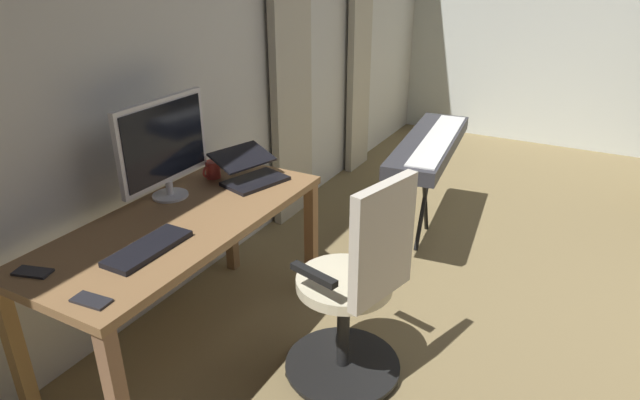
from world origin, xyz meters
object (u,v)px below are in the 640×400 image
Objects in this scene: computer_monitor at (164,144)px; computer_keyboard at (148,248)px; laptop at (251,172)px; cell_phone_by_monitor at (33,272)px; office_chair at (356,294)px; cell_phone_face_up at (91,301)px; piano_keyboard at (430,147)px; desk at (183,236)px; mug_coffee at (213,170)px.

computer_keyboard is at bearing 33.48° from computer_monitor.
laptop is 2.76× the size of cell_phone_by_monitor.
office_chair is at bearing 82.64° from laptop.
computer_monitor is 0.62m from computer_keyboard.
cell_phone_face_up is (0.37, 0.09, -0.01)m from computer_keyboard.
computer_keyboard is 0.30× the size of piano_keyboard.
office_chair reaches higher than cell_phone_by_monitor.
desk is 0.70m from cell_phone_face_up.
desk is at bearing -162.76° from computer_keyboard.
computer_keyboard is 0.97× the size of laptop.
computer_monitor is at bearing -36.39° from piano_keyboard.
cell_phone_by_monitor and cell_phone_face_up have the same top height.
mug_coffee is (-1.13, -0.36, 0.04)m from cell_phone_face_up.
computer_monitor is 0.45× the size of piano_keyboard.
mug_coffee is 0.10× the size of piano_keyboard.
office_chair is at bearing 90.52° from computer_monitor.
laptop is 0.22m from mug_coffee.
laptop reaches higher than computer_keyboard.
mug_coffee is at bearing 88.28° from office_chair.
cell_phone_face_up is (1.19, 0.15, -0.05)m from laptop.
computer_keyboard is 0.83m from laptop.
cell_phone_by_monitor is 0.35m from cell_phone_face_up.
desk is 0.67m from cell_phone_by_monitor.
desk is 0.33m from computer_keyboard.
cell_phone_face_up is 1.16× the size of mug_coffee.
laptop is (-0.53, 0.03, 0.15)m from desk.
cell_phone_by_monitor is at bearing 143.70° from office_chair.
piano_keyboard is (-1.67, 0.66, 0.05)m from desk.
desk is at bearing 116.35° from office_chair.
laptop is 1.19m from cell_phone_by_monitor.
cell_phone_face_up is at bearing 156.80° from office_chair.
cell_phone_by_monitor is 1.00× the size of cell_phone_face_up.
laptop is 1.20m from cell_phone_face_up.
laptop is 1.31m from piano_keyboard.
office_chair is 1.52m from piano_keyboard.
computer_monitor is at bearing 166.18° from cell_phone_by_monitor.
desk is 1.44× the size of office_chair.
cell_phone_face_up is (0.02, 0.35, 0.00)m from cell_phone_by_monitor.
piano_keyboard is (-1.50, -0.16, 0.21)m from office_chair.
office_chair is 1.32m from cell_phone_by_monitor.
desk is at bearing 52.53° from computer_monitor.
mug_coffee reaches higher than cell_phone_by_monitor.
mug_coffee is at bearing -57.39° from laptop.
office_chair is at bearing 122.84° from computer_keyboard.
mug_coffee is (-0.47, -0.18, 0.14)m from desk.
computer_monitor is 0.38m from mug_coffee.
cell_phone_by_monitor is at bearing -15.06° from desk.
computer_monitor is at bearing -17.32° from laptop.
laptop reaches higher than piano_keyboard.
mug_coffee is (0.06, -0.21, -0.00)m from laptop.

